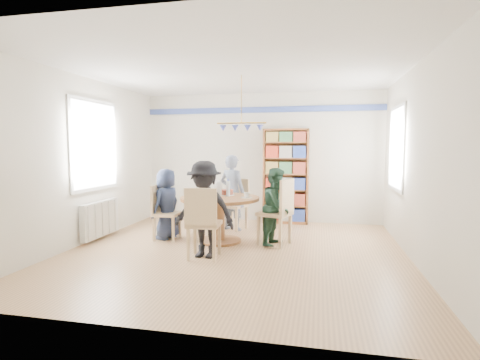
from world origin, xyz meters
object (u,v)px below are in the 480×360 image
(person_far, at_px, (232,193))
(chair_left, at_px, (162,209))
(chair_right, at_px, (280,209))
(bookshelf, at_px, (286,177))
(person_left, at_px, (167,204))
(radiator, at_px, (100,219))
(person_near, at_px, (205,209))
(chair_far, at_px, (236,201))
(chair_near, at_px, (203,220))
(person_right, at_px, (277,206))
(dining_table, at_px, (220,209))

(person_far, bearing_deg, chair_left, 63.23)
(person_far, bearing_deg, chair_right, 156.08)
(chair_right, xyz_separation_m, bookshelf, (-0.07, 1.80, 0.37))
(person_left, bearing_deg, bookshelf, 150.53)
(radiator, bearing_deg, chair_right, 4.60)
(person_near, xyz_separation_m, bookshelf, (0.91, 2.68, 0.27))
(chair_left, bearing_deg, chair_far, 46.27)
(person_left, height_order, bookshelf, bookshelf)
(chair_near, bearing_deg, person_near, 93.50)
(chair_right, distance_m, person_right, 0.06)
(chair_right, distance_m, chair_near, 1.39)
(chair_left, relative_size, chair_far, 0.97)
(radiator, bearing_deg, chair_near, -20.01)
(person_right, bearing_deg, chair_near, 153.53)
(dining_table, relative_size, chair_left, 1.40)
(person_right, relative_size, person_far, 0.87)
(dining_table, relative_size, chair_right, 1.22)
(radiator, height_order, person_left, person_left)
(chair_right, height_order, chair_far, chair_right)
(chair_near, height_order, person_left, person_left)
(person_right, bearing_deg, dining_table, 106.93)
(bookshelf, bearing_deg, radiator, -145.50)
(chair_right, distance_m, person_left, 1.94)
(chair_left, height_order, person_left, person_left)
(chair_left, bearing_deg, radiator, -168.80)
(dining_table, xyz_separation_m, chair_left, (-1.00, -0.04, -0.04))
(person_left, distance_m, bookshelf, 2.60)
(person_far, bearing_deg, person_near, 109.74)
(dining_table, relative_size, bookshelf, 0.67)
(bookshelf, bearing_deg, chair_near, -107.87)
(radiator, distance_m, dining_table, 2.07)
(person_near, bearing_deg, chair_right, 49.08)
(chair_left, xyz_separation_m, bookshelf, (1.92, 1.83, 0.44))
(chair_left, height_order, chair_far, chair_far)
(dining_table, bearing_deg, person_left, 178.53)
(person_near, height_order, bookshelf, bookshelf)
(person_right, bearing_deg, chair_far, 56.52)
(person_left, distance_m, person_far, 1.31)
(chair_left, bearing_deg, chair_near, -43.24)
(person_left, bearing_deg, person_far, 150.93)
(chair_near, height_order, person_near, person_near)
(bookshelf, bearing_deg, chair_right, -87.87)
(radiator, bearing_deg, dining_table, 6.77)
(chair_far, distance_m, person_left, 1.43)
(chair_left, distance_m, bookshelf, 2.69)
(dining_table, distance_m, person_far, 0.94)
(chair_far, distance_m, chair_near, 2.05)
(chair_far, xyz_separation_m, person_far, (-0.05, -0.13, 0.18))
(dining_table, relative_size, person_near, 0.94)
(person_left, bearing_deg, radiator, -59.25)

